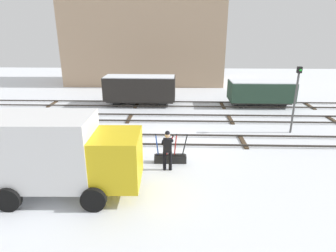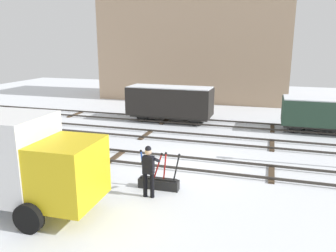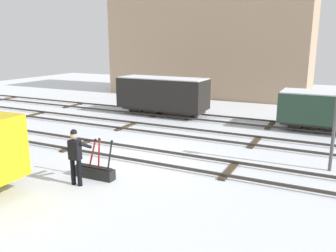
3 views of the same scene
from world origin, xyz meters
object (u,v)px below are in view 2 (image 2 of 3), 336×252
freight_car_mid_siding (170,102)px  freight_car_near_switch (326,113)px  rail_worker (149,168)px  delivery_truck (13,159)px  switch_lever_frame (159,182)px

freight_car_mid_siding → freight_car_near_switch: bearing=0.8°
rail_worker → delivery_truck: 4.37m
rail_worker → freight_car_near_switch: freight_car_near_switch is taller
freight_car_mid_siding → freight_car_near_switch: freight_car_mid_siding is taller
delivery_truck → freight_car_near_switch: delivery_truck is taller
delivery_truck → switch_lever_frame: bearing=34.3°
rail_worker → delivery_truck: (-3.79, -2.09, 0.64)m
freight_car_near_switch → freight_car_mid_siding: bearing=179.9°
switch_lever_frame → delivery_truck: 5.03m
freight_car_near_switch → switch_lever_frame: bearing=-123.8°
freight_car_near_switch → delivery_truck: bearing=-129.4°
rail_worker → switch_lever_frame: bearing=79.8°
switch_lever_frame → freight_car_near_switch: bearing=55.2°
delivery_truck → freight_car_mid_siding: delivery_truck is taller
rail_worker → delivery_truck: size_ratio=0.35×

